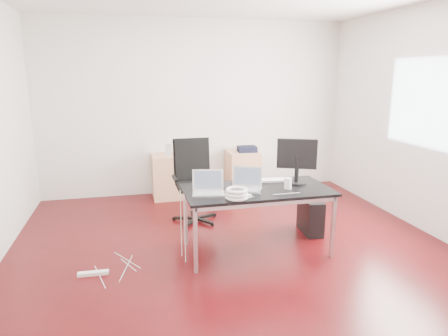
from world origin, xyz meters
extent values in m
plane|color=#370608|center=(0.00, 0.00, 0.00)|extent=(5.00, 5.00, 0.00)
plane|color=silver|center=(0.00, 2.50, 1.40)|extent=(5.00, 0.00, 5.00)
plane|color=silver|center=(0.00, -2.50, 1.40)|extent=(5.00, 0.00, 5.00)
plane|color=silver|center=(2.50, 0.00, 1.40)|extent=(0.00, 5.00, 5.00)
plane|color=white|center=(2.48, 0.20, 1.60)|extent=(0.00, 1.50, 1.50)
cube|color=black|center=(0.24, 0.01, 0.71)|extent=(1.60, 0.80, 0.03)
cube|color=silver|center=(-0.51, -0.34, 0.35)|extent=(0.04, 0.04, 0.70)
cube|color=silver|center=(-0.51, 0.36, 0.35)|extent=(0.04, 0.04, 0.70)
cube|color=silver|center=(0.99, -0.34, 0.35)|extent=(0.04, 0.04, 0.70)
cube|color=silver|center=(0.99, 0.36, 0.35)|extent=(0.04, 0.04, 0.70)
cylinder|color=black|center=(-0.27, 1.07, 0.23)|extent=(0.06, 0.06, 0.47)
cube|color=black|center=(-0.27, 1.07, 0.50)|extent=(0.49, 0.47, 0.06)
cube|color=black|center=(-0.27, 1.29, 0.81)|extent=(0.46, 0.10, 0.55)
cube|color=tan|center=(-0.51, 2.23, 0.35)|extent=(0.50, 0.50, 0.70)
cube|color=tan|center=(0.72, 2.23, 0.35)|extent=(0.50, 0.50, 0.70)
cube|color=black|center=(1.07, 0.36, 0.22)|extent=(0.23, 0.46, 0.44)
cylinder|color=black|center=(0.18, 1.84, 0.14)|extent=(0.31, 0.31, 0.28)
cube|color=white|center=(-1.51, -0.15, 0.02)|extent=(0.30, 0.07, 0.04)
cube|color=silver|center=(-0.32, -0.07, 0.74)|extent=(0.37, 0.29, 0.01)
cube|color=silver|center=(-0.29, 0.04, 0.85)|extent=(0.33, 0.11, 0.22)
cube|color=#475166|center=(-0.29, 0.04, 0.85)|extent=(0.29, 0.09, 0.18)
cube|color=silver|center=(0.11, -0.02, 0.74)|extent=(0.40, 0.36, 0.01)
cube|color=silver|center=(0.16, 0.09, 0.85)|extent=(0.31, 0.19, 0.22)
cube|color=#475166|center=(0.16, 0.08, 0.85)|extent=(0.27, 0.17, 0.18)
cylinder|color=black|center=(0.75, 0.12, 0.74)|extent=(0.26, 0.26, 0.02)
cylinder|color=black|center=(0.75, 0.12, 0.90)|extent=(0.05, 0.05, 0.30)
cube|color=black|center=(0.75, 0.14, 1.07)|extent=(0.43, 0.23, 0.34)
cube|color=#475166|center=(0.75, 0.17, 1.07)|extent=(0.36, 0.16, 0.29)
cube|color=white|center=(0.48, 0.27, 0.74)|extent=(0.45, 0.19, 0.02)
cylinder|color=white|center=(0.57, -0.07, 0.79)|extent=(0.09, 0.09, 0.12)
cylinder|color=#58301E|center=(0.59, -0.03, 0.78)|extent=(0.10, 0.10, 0.10)
torus|color=white|center=(-0.07, -0.28, 0.75)|extent=(0.24, 0.24, 0.04)
torus|color=white|center=(-0.07, -0.28, 0.78)|extent=(0.23, 0.23, 0.04)
torus|color=white|center=(-0.07, -0.28, 0.82)|extent=(0.22, 0.22, 0.04)
cube|color=white|center=(0.05, -0.26, 0.74)|extent=(0.09, 0.09, 0.03)
cube|color=#9E9E9E|center=(-0.50, 2.17, 0.79)|extent=(0.10, 0.09, 0.18)
cube|color=black|center=(0.78, 2.18, 0.74)|extent=(0.32, 0.26, 0.09)
camera|label=1|loc=(-1.09, -3.98, 1.97)|focal=32.00mm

